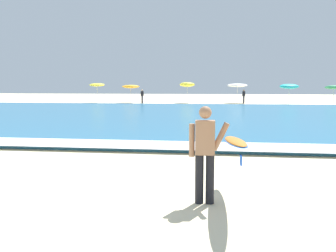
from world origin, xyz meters
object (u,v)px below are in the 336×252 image
(beach_umbrella_5, at_px, (334,87))
(beachgoer_near_row_mid, at_px, (244,96))
(beach_umbrella_0, at_px, (97,85))
(beach_umbrella_1, at_px, (131,87))
(beach_umbrella_4, at_px, (289,86))
(beach_umbrella_2, at_px, (187,85))
(beach_umbrella_3, at_px, (237,85))
(beachgoer_near_row_left, at_px, (142,96))
(surfer_with_board, at_px, (220,146))

(beach_umbrella_5, relative_size, beachgoer_near_row_mid, 1.34)
(beach_umbrella_0, xyz_separation_m, beach_umbrella_1, (4.03, 0.24, -0.20))
(beach_umbrella_4, bearing_deg, beach_umbrella_5, -4.08)
(beach_umbrella_2, xyz_separation_m, beachgoer_near_row_mid, (6.46, -1.50, -1.29))
(beach_umbrella_3, distance_m, beachgoer_near_row_left, 11.05)
(beach_umbrella_0, distance_m, beach_umbrella_1, 4.04)
(beachgoer_near_row_mid, bearing_deg, surfer_with_board, -93.95)
(surfer_with_board, distance_m, beach_umbrella_5, 37.74)
(beach_umbrella_2, bearing_deg, beach_umbrella_1, -173.54)
(beach_umbrella_3, bearing_deg, beach_umbrella_4, -20.92)
(beachgoer_near_row_left, bearing_deg, beach_umbrella_0, 170.70)
(beach_umbrella_5, height_order, beachgoer_near_row_left, beach_umbrella_5)
(beach_umbrella_0, relative_size, beach_umbrella_3, 1.01)
(beach_umbrella_4, distance_m, beachgoer_near_row_mid, 4.93)
(surfer_with_board, height_order, beach_umbrella_3, beach_umbrella_3)
(surfer_with_board, relative_size, beach_umbrella_1, 1.42)
(beach_umbrella_3, bearing_deg, beach_umbrella_5, -13.56)
(beach_umbrella_1, bearing_deg, beach_umbrella_2, 6.46)
(beach_umbrella_5, distance_m, beachgoer_near_row_mid, 9.40)
(surfer_with_board, height_order, beach_umbrella_0, beach_umbrella_0)
(beachgoer_near_row_mid, bearing_deg, beachgoer_near_row_left, -177.95)
(surfer_with_board, height_order, beach_umbrella_2, beach_umbrella_2)
(beach_umbrella_4, xyz_separation_m, beachgoer_near_row_mid, (-4.79, 0.48, -1.09))
(beach_umbrella_0, bearing_deg, beach_umbrella_4, -2.60)
(surfer_with_board, relative_size, beachgoer_near_row_left, 1.89)
(beachgoer_near_row_left, xyz_separation_m, beachgoer_near_row_mid, (11.45, 0.41, 0.00))
(beach_umbrella_5, bearing_deg, beach_umbrella_3, 166.44)
(beach_umbrella_2, xyz_separation_m, beach_umbrella_4, (11.25, -1.98, -0.20))
(beach_umbrella_0, xyz_separation_m, beach_umbrella_5, (26.42, -1.32, -0.26))
(beach_umbrella_5, relative_size, beachgoer_near_row_left, 1.34)
(beach_umbrella_0, height_order, beach_umbrella_1, beach_umbrella_0)
(beach_umbrella_1, distance_m, beach_umbrella_5, 22.44)
(beach_umbrella_2, height_order, beach_umbrella_3, beach_umbrella_2)
(surfer_with_board, bearing_deg, beach_umbrella_5, 71.71)
(beach_umbrella_2, xyz_separation_m, beachgoer_near_row_left, (-4.99, -1.91, -1.29))
(beach_umbrella_1, height_order, beachgoer_near_row_left, beach_umbrella_1)
(beach_umbrella_0, height_order, beach_umbrella_3, beach_umbrella_0)
(beach_umbrella_0, height_order, beach_umbrella_2, beach_umbrella_2)
(beach_umbrella_3, relative_size, beach_umbrella_4, 1.03)
(surfer_with_board, xyz_separation_m, beach_umbrella_5, (11.84, 35.83, 0.80))
(surfer_with_board, height_order, beach_umbrella_5, beach_umbrella_5)
(beach_umbrella_3, xyz_separation_m, beach_umbrella_5, (9.97, -2.40, -0.20))
(beach_umbrella_1, relative_size, beachgoer_near_row_mid, 1.33)
(beach_umbrella_2, bearing_deg, surfer_with_board, -84.11)
(beach_umbrella_1, height_order, beachgoer_near_row_mid, beach_umbrella_1)
(beach_umbrella_3, bearing_deg, beach_umbrella_2, -179.03)
(beach_umbrella_4, height_order, beachgoer_near_row_mid, beach_umbrella_4)
(beach_umbrella_2, relative_size, beachgoer_near_row_mid, 1.55)
(beach_umbrella_3, relative_size, beachgoer_near_row_mid, 1.46)
(beach_umbrella_0, distance_m, beach_umbrella_2, 10.69)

